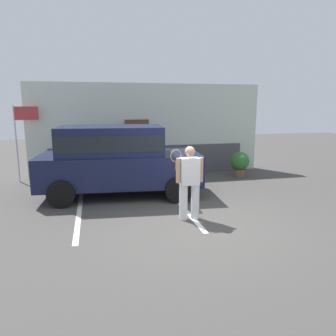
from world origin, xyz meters
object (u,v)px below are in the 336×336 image
parked_suv (117,157)px  flag_pole (22,129)px  potted_plant_by_porch (240,163)px  tennis_player_man (189,182)px

parked_suv → flag_pole: 3.94m
flag_pole → parked_suv: bearing=-39.2°
parked_suv → potted_plant_by_porch: 4.95m
potted_plant_by_porch → flag_pole: flag_pole is taller
parked_suv → flag_pole: flag_pole is taller
parked_suv → tennis_player_man: 2.83m
potted_plant_by_porch → flag_pole: 7.82m
tennis_player_man → flag_pole: flag_pole is taller
parked_suv → potted_plant_by_porch: parked_suv is taller
tennis_player_man → potted_plant_by_porch: (3.18, 3.95, -0.39)m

